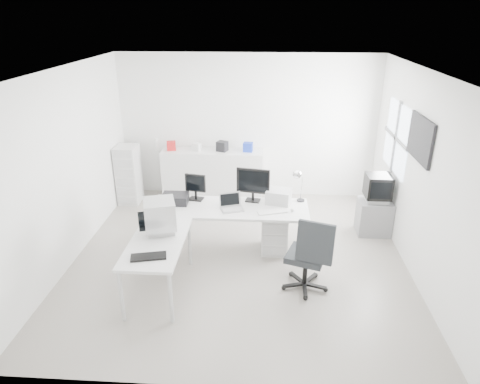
# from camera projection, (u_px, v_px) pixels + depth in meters

# --- Properties ---
(floor) EXTENTS (5.00, 5.00, 0.01)m
(floor) POSITION_uv_depth(u_px,v_px,m) (239.00, 256.00, 6.61)
(floor) COLOR beige
(floor) RESTS_ON ground
(ceiling) EXTENTS (5.00, 5.00, 0.01)m
(ceiling) POSITION_uv_depth(u_px,v_px,m) (239.00, 70.00, 5.51)
(ceiling) COLOR white
(ceiling) RESTS_ON back_wall
(back_wall) EXTENTS (5.00, 0.02, 2.80)m
(back_wall) POSITION_uv_depth(u_px,v_px,m) (248.00, 127.00, 8.36)
(back_wall) COLOR white
(back_wall) RESTS_ON floor
(left_wall) EXTENTS (0.02, 5.00, 2.80)m
(left_wall) POSITION_uv_depth(u_px,v_px,m) (68.00, 168.00, 6.21)
(left_wall) COLOR white
(left_wall) RESTS_ON floor
(right_wall) EXTENTS (0.02, 5.00, 2.80)m
(right_wall) POSITION_uv_depth(u_px,v_px,m) (419.00, 176.00, 5.91)
(right_wall) COLOR white
(right_wall) RESTS_ON floor
(window) EXTENTS (0.02, 1.20, 1.10)m
(window) POSITION_uv_depth(u_px,v_px,m) (396.00, 138.00, 6.94)
(window) COLOR white
(window) RESTS_ON right_wall
(wall_picture) EXTENTS (0.04, 0.90, 0.60)m
(wall_picture) POSITION_uv_depth(u_px,v_px,m) (420.00, 139.00, 5.81)
(wall_picture) COLOR black
(wall_picture) RESTS_ON right_wall
(main_desk) EXTENTS (2.40, 0.80, 0.75)m
(main_desk) POSITION_uv_depth(u_px,v_px,m) (230.00, 229.00, 6.65)
(main_desk) COLOR silver
(main_desk) RESTS_ON floor
(side_desk) EXTENTS (0.70, 1.40, 0.75)m
(side_desk) POSITION_uv_depth(u_px,v_px,m) (159.00, 266.00, 5.69)
(side_desk) COLOR silver
(side_desk) RESTS_ON floor
(drawer_pedestal) EXTENTS (0.40, 0.50, 0.60)m
(drawer_pedestal) POSITION_uv_depth(u_px,v_px,m) (274.00, 233.00, 6.69)
(drawer_pedestal) COLOR silver
(drawer_pedestal) RESTS_ON floor
(inkjet_printer) EXTENTS (0.40, 0.32, 0.14)m
(inkjet_printer) POSITION_uv_depth(u_px,v_px,m) (175.00, 199.00, 6.62)
(inkjet_printer) COLOR black
(inkjet_printer) RESTS_ON main_desk
(lcd_monitor_small) EXTENTS (0.36, 0.25, 0.41)m
(lcd_monitor_small) POSITION_uv_depth(u_px,v_px,m) (196.00, 187.00, 6.68)
(lcd_monitor_small) COLOR black
(lcd_monitor_small) RESTS_ON main_desk
(lcd_monitor_large) EXTENTS (0.55, 0.30, 0.54)m
(lcd_monitor_large) POSITION_uv_depth(u_px,v_px,m) (253.00, 185.00, 6.61)
(lcd_monitor_large) COLOR black
(lcd_monitor_large) RESTS_ON main_desk
(laptop) EXTENTS (0.45, 0.46, 0.24)m
(laptop) POSITION_uv_depth(u_px,v_px,m) (232.00, 203.00, 6.36)
(laptop) COLOR #B7B7BA
(laptop) RESTS_ON main_desk
(white_keyboard) EXTENTS (0.46, 0.27, 0.02)m
(white_keyboard) POSITION_uv_depth(u_px,v_px,m) (272.00, 212.00, 6.32)
(white_keyboard) COLOR silver
(white_keyboard) RESTS_ON main_desk
(white_mouse) EXTENTS (0.06, 0.06, 0.06)m
(white_mouse) POSITION_uv_depth(u_px,v_px,m) (292.00, 210.00, 6.34)
(white_mouse) COLOR silver
(white_mouse) RESTS_ON main_desk
(laser_printer) EXTENTS (0.42, 0.38, 0.21)m
(laser_printer) POSITION_uv_depth(u_px,v_px,m) (279.00, 196.00, 6.62)
(laser_printer) COLOR #B4B4B4
(laser_printer) RESTS_ON main_desk
(desk_lamp) EXTENTS (0.16, 0.16, 0.44)m
(desk_lamp) POSITION_uv_depth(u_px,v_px,m) (301.00, 188.00, 6.63)
(desk_lamp) COLOR silver
(desk_lamp) RESTS_ON main_desk
(crt_monitor) EXTENTS (0.48, 0.48, 0.44)m
(crt_monitor) POSITION_uv_depth(u_px,v_px,m) (160.00, 217.00, 5.69)
(crt_monitor) COLOR #B7B7BA
(crt_monitor) RESTS_ON side_desk
(black_keyboard) EXTENTS (0.45, 0.26, 0.03)m
(black_keyboard) POSITION_uv_depth(u_px,v_px,m) (149.00, 257.00, 5.17)
(black_keyboard) COLOR black
(black_keyboard) RESTS_ON side_desk
(office_chair) EXTENTS (0.81, 0.81, 1.10)m
(office_chair) POSITION_uv_depth(u_px,v_px,m) (306.00, 252.00, 5.67)
(office_chair) COLOR #2A2C2F
(office_chair) RESTS_ON floor
(tv_cabinet) EXTENTS (0.54, 0.44, 0.59)m
(tv_cabinet) POSITION_uv_depth(u_px,v_px,m) (374.00, 217.00, 7.21)
(tv_cabinet) COLOR slate
(tv_cabinet) RESTS_ON floor
(crt_tv) EXTENTS (0.50, 0.48, 0.45)m
(crt_tv) POSITION_uv_depth(u_px,v_px,m) (378.00, 189.00, 7.01)
(crt_tv) COLOR black
(crt_tv) RESTS_ON tv_cabinet
(sideboard) EXTENTS (1.97, 0.49, 0.99)m
(sideboard) POSITION_uv_depth(u_px,v_px,m) (213.00, 174.00, 8.52)
(sideboard) COLOR silver
(sideboard) RESTS_ON floor
(clutter_box_a) EXTENTS (0.20, 0.18, 0.17)m
(clutter_box_a) POSITION_uv_depth(u_px,v_px,m) (171.00, 146.00, 8.34)
(clutter_box_a) COLOR red
(clutter_box_a) RESTS_ON sideboard
(clutter_box_b) EXTENTS (0.18, 0.17, 0.15)m
(clutter_box_b) POSITION_uv_depth(u_px,v_px,m) (197.00, 147.00, 8.31)
(clutter_box_b) COLOR silver
(clutter_box_b) RESTS_ON sideboard
(clutter_box_c) EXTENTS (0.24, 0.23, 0.19)m
(clutter_box_c) POSITION_uv_depth(u_px,v_px,m) (222.00, 146.00, 8.27)
(clutter_box_c) COLOR black
(clutter_box_c) RESTS_ON sideboard
(clutter_box_d) EXTENTS (0.19, 0.17, 0.18)m
(clutter_box_d) POSITION_uv_depth(u_px,v_px,m) (248.00, 147.00, 8.25)
(clutter_box_d) COLOR #1934B1
(clutter_box_d) RESTS_ON sideboard
(clutter_bottle) EXTENTS (0.07, 0.07, 0.22)m
(clutter_bottle) POSITION_uv_depth(u_px,v_px,m) (157.00, 144.00, 8.38)
(clutter_bottle) COLOR silver
(clutter_bottle) RESTS_ON sideboard
(filing_cabinet) EXTENTS (0.40, 0.47, 1.14)m
(filing_cabinet) POSITION_uv_depth(u_px,v_px,m) (129.00, 175.00, 8.29)
(filing_cabinet) COLOR silver
(filing_cabinet) RESTS_ON floor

